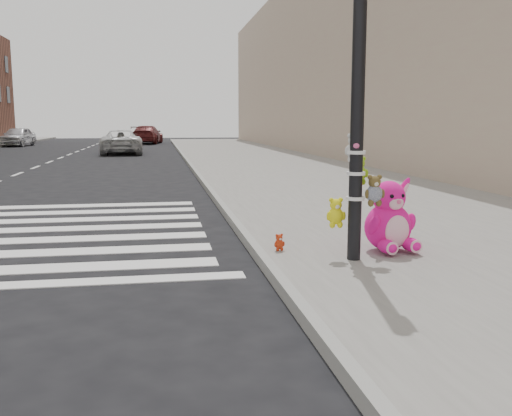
{
  "coord_description": "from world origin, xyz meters",
  "views": [
    {
      "loc": [
        0.27,
        -4.67,
        1.8
      ],
      "look_at": [
        1.45,
        2.14,
        0.75
      ],
      "focal_mm": 40.0,
      "sensor_mm": 36.0,
      "label": 1
    }
  ],
  "objects": [
    {
      "name": "curb_edge",
      "position": [
        1.55,
        10.0,
        0.07
      ],
      "size": [
        0.12,
        80.0,
        0.15
      ],
      "primitive_type": "cube",
      "color": "gray",
      "rests_on": "ground"
    },
    {
      "name": "red_teddy",
      "position": [
        1.8,
        2.4,
        0.25
      ],
      "size": [
        0.18,
        0.14,
        0.23
      ],
      "primitive_type": null,
      "rotation": [
        0.0,
        0.0,
        0.25
      ],
      "color": "red",
      "rests_on": "sidewalk_near"
    },
    {
      "name": "signal_pole",
      "position": [
        2.61,
        1.81,
        1.83
      ],
      "size": [
        0.68,
        0.48,
        4.0
      ],
      "color": "black",
      "rests_on": "sidewalk_near"
    },
    {
      "name": "bld_near",
      "position": [
        10.5,
        20.0,
        5.0
      ],
      "size": [
        5.0,
        60.0,
        10.0
      ],
      "primitive_type": "cube",
      "color": "tan",
      "rests_on": "ground"
    },
    {
      "name": "sidewalk_near",
      "position": [
        5.0,
        10.0,
        0.07
      ],
      "size": [
        7.0,
        80.0,
        0.14
      ],
      "primitive_type": "cube",
      "color": "slate",
      "rests_on": "ground"
    },
    {
      "name": "car_white_near",
      "position": [
        -1.72,
        28.14,
        0.67
      ],
      "size": [
        2.47,
        4.91,
        1.33
      ],
      "primitive_type": "imported",
      "rotation": [
        0.0,
        0.0,
        3.2
      ],
      "color": "silver",
      "rests_on": "ground"
    },
    {
      "name": "car_maroon_near",
      "position": [
        -0.52,
        42.84,
        0.73
      ],
      "size": [
        2.72,
        5.27,
        1.46
      ],
      "primitive_type": "imported",
      "rotation": [
        0.0,
        0.0,
        3.0
      ],
      "color": "#5C1A1A",
      "rests_on": "ground"
    },
    {
      "name": "pink_bunny",
      "position": [
        3.21,
        2.17,
        0.53
      ],
      "size": [
        0.7,
        0.79,
        0.97
      ],
      "rotation": [
        0.0,
        0.0,
        0.17
      ],
      "color": "#FF1599",
      "rests_on": "sidewalk_near"
    },
    {
      "name": "ground",
      "position": [
        0.0,
        0.0,
        0.0
      ],
      "size": [
        120.0,
        120.0,
        0.0
      ],
      "primitive_type": "plane",
      "color": "black",
      "rests_on": "ground"
    },
    {
      "name": "car_silver_deep",
      "position": [
        -9.8,
        39.74,
        0.71
      ],
      "size": [
        2.11,
        4.33,
        1.42
      ],
      "primitive_type": "imported",
      "rotation": [
        0.0,
        0.0,
        -0.1
      ],
      "color": "silver",
      "rests_on": "ground"
    }
  ]
}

